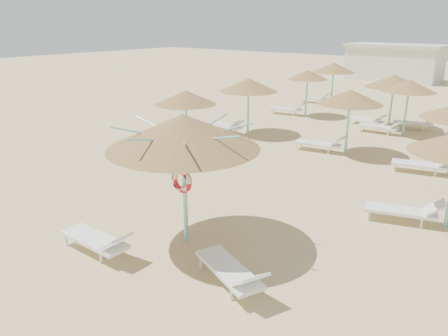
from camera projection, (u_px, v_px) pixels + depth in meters
The scene contains 6 objects.
ground at pixel (173, 235), 11.38m from camera, with size 120.00×120.00×0.00m, color tan.
main_palapa at pixel (183, 132), 10.18m from camera, with size 3.64×3.64×3.27m.
lounger_main_a at pixel (98, 240), 10.37m from camera, with size 2.09×0.65×0.76m.
lounger_main_b at pixel (232, 271), 9.09m from camera, with size 2.16×1.37×0.76m.
palapa_field at pixel (395, 97), 18.09m from camera, with size 19.36×17.76×2.72m.
service_hut at pixel (394, 62), 40.33m from camera, with size 8.40×4.40×3.25m.
Camera 1 is at (7.40, -7.17, 5.31)m, focal length 35.00 mm.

